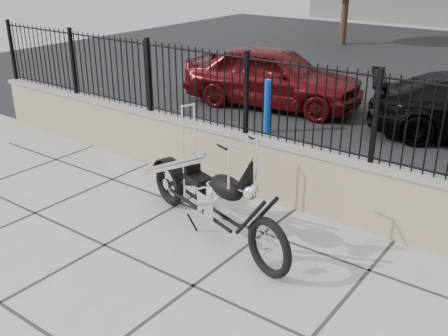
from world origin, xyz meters
TOP-DOWN VIEW (x-y plane):
  - ground_plane at (0.00, 0.00)m, footprint 90.00×90.00m
  - retaining_wall at (0.00, 2.50)m, footprint 14.00×0.36m
  - iron_fence at (0.00, 2.50)m, footprint 14.00×0.08m
  - chopper_motorcycle at (-0.57, 1.07)m, footprint 2.89×1.37m
  - car_red at (-3.19, 6.87)m, footprint 4.52×2.36m
  - bollard_a at (-2.24, 5.11)m, footprint 0.16×0.16m

SIDE VIEW (x-z plane):
  - ground_plane at x=0.00m, z-range 0.00..0.00m
  - retaining_wall at x=0.00m, z-range 0.00..0.96m
  - bollard_a at x=-2.24m, z-range 0.00..1.12m
  - car_red at x=-3.19m, z-range 0.00..1.47m
  - chopper_motorcycle at x=-0.57m, z-range 0.00..1.72m
  - iron_fence at x=0.00m, z-range 0.96..2.16m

